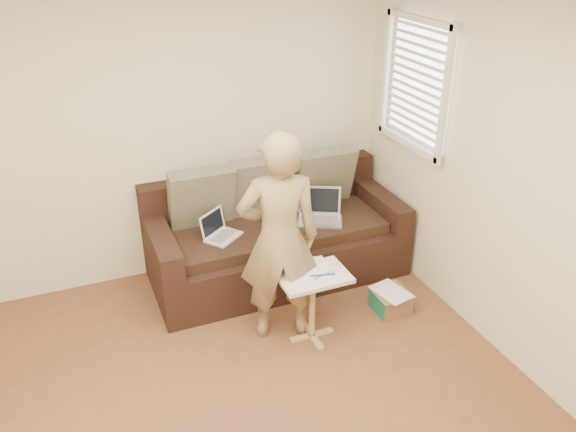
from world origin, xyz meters
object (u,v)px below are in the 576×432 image
object	(u,v)px
person	(279,239)
side_table	(312,306)
striped_box	(390,301)
laptop_white	(224,238)
drinking_glass	(289,269)
sofa	(277,233)
laptop_silver	(320,222)

from	to	relation	value
person	side_table	distance (m)	0.60
side_table	striped_box	world-z (taller)	side_table
laptop_white	drinking_glass	distance (m)	0.86
person	side_table	world-z (taller)	person
sofa	laptop_white	world-z (taller)	sofa
drinking_glass	striped_box	xyz separation A→B (m)	(0.91, 0.02, -0.54)
laptop_silver	striped_box	xyz separation A→B (m)	(0.30, -0.74, -0.43)
sofa	striped_box	world-z (taller)	sofa
laptop_silver	person	size ratio (longest dim) A/B	0.23
laptop_white	sofa	bearing A→B (deg)	-29.85
person	side_table	bearing A→B (deg)	156.18
sofa	side_table	distance (m)	0.94
side_table	sofa	bearing A→B (deg)	85.07
person	side_table	xyz separation A→B (m)	(0.20, -0.15, -0.54)
sofa	drinking_glass	world-z (taller)	sofa
sofa	laptop_silver	size ratio (longest dim) A/B	5.82
laptop_silver	side_table	size ratio (longest dim) A/B	0.66
laptop_white	drinking_glass	bearing A→B (deg)	-110.47
side_table	striped_box	distance (m)	0.77
person	striped_box	xyz separation A→B (m)	(0.94, -0.09, -0.74)
person	striped_box	world-z (taller)	person
laptop_white	drinking_glass	world-z (taller)	drinking_glass
sofa	laptop_white	distance (m)	0.52
drinking_glass	laptop_silver	bearing A→B (deg)	51.24
drinking_glass	person	bearing A→B (deg)	107.48
laptop_silver	striped_box	distance (m)	0.91
laptop_white	side_table	bearing A→B (deg)	-101.52
laptop_silver	person	bearing A→B (deg)	-108.19
laptop_silver	drinking_glass	distance (m)	0.98
side_table	laptop_silver	bearing A→B (deg)	61.38
sofa	person	xyz separation A→B (m)	(-0.28, -0.77, 0.40)
laptop_silver	laptop_white	distance (m)	0.87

